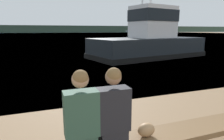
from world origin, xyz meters
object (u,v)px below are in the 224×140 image
at_px(person_right, 113,112).
at_px(moored_sailboat, 145,42).
at_px(tugboat_red, 149,41).
at_px(shopping_bag, 146,130).
at_px(bench_main, 163,138).
at_px(person_left, 81,116).

xyz_separation_m(person_right, moored_sailboat, (11.40, 19.62, -0.45)).
height_order(tugboat_red, moored_sailboat, moored_sailboat).
distance_m(shopping_bag, tugboat_red, 12.34).
distance_m(bench_main, moored_sailboat, 22.31).
bearing_deg(person_right, person_left, 179.99).
relative_size(bench_main, tugboat_red, 0.91).
height_order(bench_main, person_right, person_right).
relative_size(bench_main, moored_sailboat, 0.92).
distance_m(bench_main, person_right, 0.94).
height_order(person_left, moored_sailboat, moored_sailboat).
bearing_deg(moored_sailboat, person_right, 170.74).
distance_m(bench_main, tugboat_red, 12.23).
height_order(person_right, moored_sailboat, moored_sailboat).
relative_size(person_left, person_right, 1.00).
bearing_deg(person_left, person_right, -0.01).
xyz_separation_m(bench_main, person_right, (-0.78, 0.00, 0.52)).
relative_size(shopping_bag, moored_sailboat, 0.03).
height_order(person_left, tugboat_red, tugboat_red).
xyz_separation_m(bench_main, person_left, (-1.19, 0.00, 0.52)).
relative_size(bench_main, person_left, 8.04).
distance_m(person_left, shopping_bag, 0.98).
distance_m(bench_main, person_left, 1.30).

